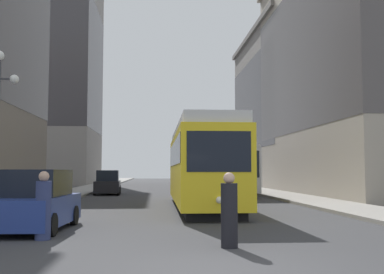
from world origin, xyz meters
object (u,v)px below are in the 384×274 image
parked_car_left_near (36,202)px  pedestrian_crossing_near (229,213)px  transit_bus (228,169)px  pedestrian_crossing_far (43,208)px  streetcar (201,164)px  parked_car_left_mid (108,183)px

parked_car_left_near → pedestrian_crossing_near: (5.30, -3.61, -0.03)m
transit_bus → pedestrian_crossing_far: bearing=-110.5°
parked_car_left_near → transit_bus: bearing=69.1°
pedestrian_crossing_near → pedestrian_crossing_far: bearing=-157.5°
transit_bus → pedestrian_crossing_far: size_ratio=6.34×
streetcar → pedestrian_crossing_near: (-0.47, -11.56, -1.29)m
streetcar → pedestrian_crossing_far: 11.26m
parked_car_left_mid → transit_bus: bearing=-8.7°
streetcar → pedestrian_crossing_near: streetcar is taller
parked_car_left_near → parked_car_left_mid: size_ratio=1.00×
streetcar → transit_bus: 12.76m
transit_bus → parked_car_left_mid: (-8.99, 0.93, -1.10)m
parked_car_left_near → parked_car_left_mid: 21.23m
parked_car_left_near → pedestrian_crossing_far: (0.68, -2.01, -0.02)m
streetcar → transit_bus: streetcar is taller
transit_bus → pedestrian_crossing_far: (-8.31, -22.31, -1.12)m
transit_bus → pedestrian_crossing_far: 23.83m
parked_car_left_near → pedestrian_crossing_near: bearing=-31.2°
transit_bus → parked_car_left_near: size_ratio=2.57×
pedestrian_crossing_near → pedestrian_crossing_far: 4.89m
streetcar → parked_car_left_mid: streetcar is taller
parked_car_left_mid → pedestrian_crossing_near: bearing=-80.7°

